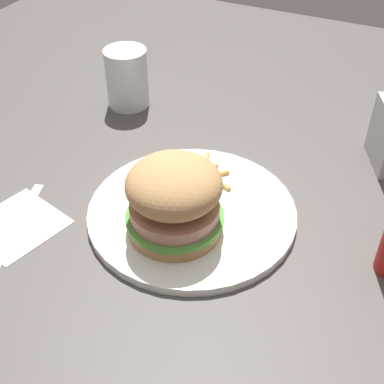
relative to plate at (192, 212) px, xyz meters
name	(u,v)px	position (x,y,z in m)	size (l,w,h in m)	color
ground_plane	(202,224)	(-0.02, 0.01, -0.01)	(1.60, 1.60, 0.00)	#47423F
plate	(192,212)	(0.00, 0.00, 0.00)	(0.29, 0.29, 0.01)	white
sandwich	(174,198)	(0.00, 0.05, 0.06)	(0.13, 0.13, 0.11)	tan
fries_pile	(197,178)	(0.02, -0.06, 0.01)	(0.10, 0.12, 0.01)	#E5B251
napkin	(17,224)	(0.21, 0.12, -0.01)	(0.11, 0.11, 0.00)	white
fork	(16,224)	(0.21, 0.12, 0.00)	(0.07, 0.17, 0.00)	silver
drink_glass	(127,82)	(0.24, -0.22, 0.04)	(0.08, 0.08, 0.10)	silver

